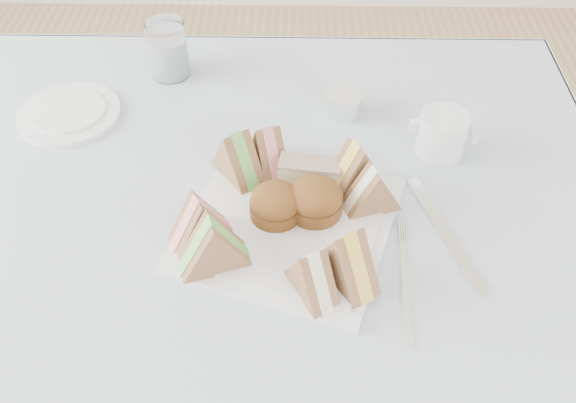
{
  "coord_description": "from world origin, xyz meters",
  "views": [
    {
      "loc": [
        0.05,
        -0.53,
        1.38
      ],
      "look_at": [
        0.05,
        0.04,
        0.8
      ],
      "focal_mm": 40.0,
      "sensor_mm": 36.0,
      "label": 1
    }
  ],
  "objects_px": {
    "table": "(261,391)",
    "creamer_jug": "(442,134)",
    "serving_plate": "(288,225)",
    "water_glass": "(168,49)"
  },
  "relations": [
    {
      "from": "table",
      "to": "creamer_jug",
      "type": "xyz_separation_m",
      "value": [
        0.27,
        0.2,
        0.41
      ]
    },
    {
      "from": "creamer_jug",
      "to": "table",
      "type": "bearing_deg",
      "value": -142.4
    },
    {
      "from": "table",
      "to": "creamer_jug",
      "type": "distance_m",
      "value": 0.53
    },
    {
      "from": "serving_plate",
      "to": "water_glass",
      "type": "xyz_separation_m",
      "value": [
        -0.21,
        0.35,
        0.04
      ]
    },
    {
      "from": "serving_plate",
      "to": "water_glass",
      "type": "distance_m",
      "value": 0.41
    },
    {
      "from": "serving_plate",
      "to": "water_glass",
      "type": "relative_size",
      "value": 2.71
    },
    {
      "from": "table",
      "to": "serving_plate",
      "type": "xyz_separation_m",
      "value": [
        0.05,
        0.04,
        0.38
      ]
    },
    {
      "from": "serving_plate",
      "to": "water_glass",
      "type": "height_order",
      "value": "water_glass"
    },
    {
      "from": "water_glass",
      "to": "table",
      "type": "bearing_deg",
      "value": -67.49
    },
    {
      "from": "serving_plate",
      "to": "creamer_jug",
      "type": "xyz_separation_m",
      "value": [
        0.22,
        0.16,
        0.03
      ]
    }
  ]
}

